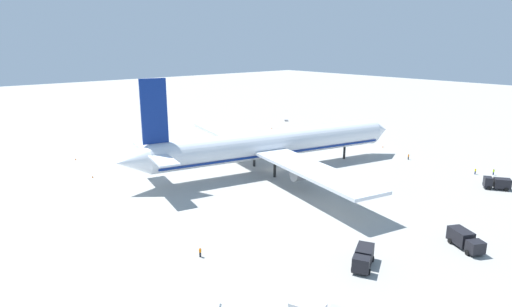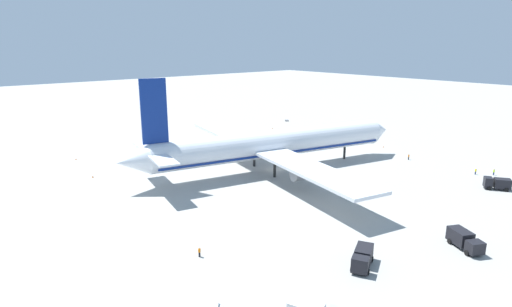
# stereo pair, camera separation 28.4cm
# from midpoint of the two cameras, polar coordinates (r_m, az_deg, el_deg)

# --- Properties ---
(ground_plane) EXTENTS (600.00, 600.00, 0.00)m
(ground_plane) POSITION_cam_midpoint_polar(r_m,az_deg,el_deg) (115.60, 2.61, -2.17)
(ground_plane) COLOR #9E9E99
(airliner) EXTENTS (80.30, 81.92, 25.66)m
(airliner) POSITION_cam_midpoint_polar(r_m,az_deg,el_deg) (113.08, 2.09, 1.20)
(airliner) COLOR silver
(airliner) RESTS_ON ground
(service_truck_0) EXTENTS (6.94, 5.22, 2.69)m
(service_truck_0) POSITION_cam_midpoint_polar(r_m,az_deg,el_deg) (69.18, 14.15, -13.28)
(service_truck_0) COLOR black
(service_truck_0) RESTS_ON ground
(service_truck_1) EXTENTS (5.25, 7.07, 2.83)m
(service_truck_1) POSITION_cam_midpoint_polar(r_m,az_deg,el_deg) (80.50, 26.13, -10.27)
(service_truck_1) COLOR black
(service_truck_1) RESTS_ON ground
(service_truck_3) EXTENTS (5.04, 5.95, 2.79)m
(service_truck_3) POSITION_cam_midpoint_polar(r_m,az_deg,el_deg) (114.71, 29.57, -3.46)
(service_truck_3) COLOR black
(service_truck_3) RESTS_ON ground
(baggage_cart_0) EXTENTS (2.13, 2.96, 1.22)m
(baggage_cart_0) POSITION_cam_midpoint_polar(r_m,az_deg,el_deg) (151.31, 14.95, 1.65)
(baggage_cart_0) COLOR gray
(baggage_cart_0) RESTS_ON ground
(baggage_cart_1) EXTENTS (2.65, 2.73, 0.40)m
(baggage_cart_1) POSITION_cam_midpoint_polar(r_m,az_deg,el_deg) (187.69, 4.19, 4.44)
(baggage_cart_1) COLOR #595B60
(baggage_cart_1) RESTS_ON ground
(ground_worker_0) EXTENTS (0.47, 0.47, 1.65)m
(ground_worker_0) POSITION_cam_midpoint_polar(r_m,az_deg,el_deg) (70.77, -7.44, -12.90)
(ground_worker_0) COLOR black
(ground_worker_0) RESTS_ON ground
(ground_worker_1) EXTENTS (0.51, 0.51, 1.60)m
(ground_worker_1) POSITION_cam_midpoint_polar(r_m,az_deg,el_deg) (126.69, 29.21, -2.18)
(ground_worker_1) COLOR navy
(ground_worker_1) RESTS_ON ground
(ground_worker_2) EXTENTS (0.56, 0.56, 1.63)m
(ground_worker_2) POSITION_cam_midpoint_polar(r_m,az_deg,el_deg) (125.03, 27.31, -2.14)
(ground_worker_2) COLOR navy
(ground_worker_2) RESTS_ON ground
(ground_worker_3) EXTENTS (0.56, 0.56, 1.72)m
(ground_worker_3) POSITION_cam_midpoint_polar(r_m,az_deg,el_deg) (132.79, 19.76, -0.41)
(ground_worker_3) COLOR black
(ground_worker_3) RESTS_ON ground
(traffic_cone_0) EXTENTS (0.36, 0.36, 0.55)m
(traffic_cone_0) POSITION_cam_midpoint_polar(r_m,az_deg,el_deg) (170.15, 2.23, 3.41)
(traffic_cone_0) COLOR orange
(traffic_cone_0) RESTS_ON ground
(traffic_cone_1) EXTENTS (0.36, 0.36, 0.55)m
(traffic_cone_1) POSITION_cam_midpoint_polar(r_m,az_deg,el_deg) (116.34, -20.89, -2.90)
(traffic_cone_1) COLOR orange
(traffic_cone_1) RESTS_ON ground
(traffic_cone_2) EXTENTS (0.36, 0.36, 0.55)m
(traffic_cone_2) POSITION_cam_midpoint_polar(r_m,az_deg,el_deg) (135.57, -22.84, -0.67)
(traffic_cone_2) COLOR orange
(traffic_cone_2) RESTS_ON ground
(traffic_cone_3) EXTENTS (0.36, 0.36, 0.55)m
(traffic_cone_3) POSITION_cam_midpoint_polar(r_m,az_deg,el_deg) (157.02, 6.26, 2.38)
(traffic_cone_3) COLOR orange
(traffic_cone_3) RESTS_ON ground
(traffic_cone_4) EXTENTS (0.36, 0.36, 0.55)m
(traffic_cone_4) POSITION_cam_midpoint_polar(r_m,az_deg,el_deg) (145.73, 16.67, 0.88)
(traffic_cone_4) COLOR orange
(traffic_cone_4) RESTS_ON ground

